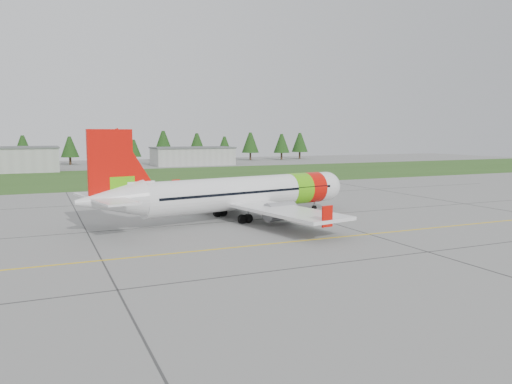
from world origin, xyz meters
name	(u,v)px	position (x,y,z in m)	size (l,w,h in m)	color
ground	(324,265)	(0.00, 0.00, 0.00)	(320.00, 320.00, 0.00)	gray
aircraft	(240,194)	(1.78, 21.24, 2.93)	(33.23, 31.08, 10.15)	white
grass_strip	(131,177)	(0.00, 82.00, 0.01)	(320.00, 50.00, 0.03)	#30561E
taxi_guideline	(277,243)	(0.00, 8.00, 0.01)	(120.00, 0.25, 0.02)	gold
hangar_east	(193,157)	(25.00, 118.00, 2.60)	(24.00, 12.00, 5.20)	#A8A8A3
treeline	(101,148)	(0.00, 138.00, 5.00)	(160.00, 8.00, 10.00)	#1C3F14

